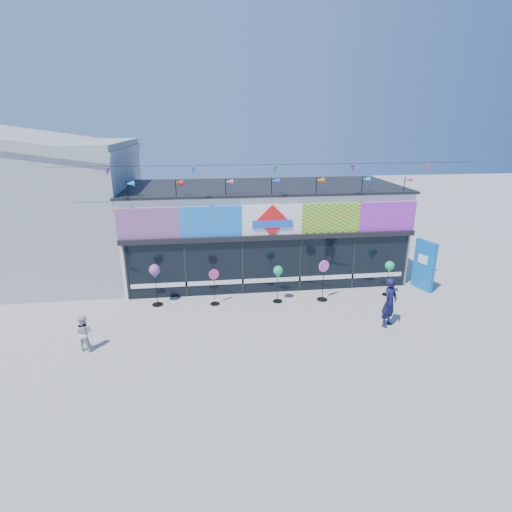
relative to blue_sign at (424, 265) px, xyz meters
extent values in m
plane|color=gray|center=(-6.43, -2.94, -1.07)|extent=(80.00, 80.00, 0.00)
cube|color=white|center=(-6.43, 3.06, 0.93)|extent=(12.00, 5.00, 4.00)
cube|color=black|center=(-6.43, 0.50, 0.08)|extent=(11.60, 0.12, 2.30)
cube|color=black|center=(-6.43, 0.46, 1.33)|extent=(12.00, 0.30, 0.20)
cube|color=white|center=(-6.43, 0.47, -0.52)|extent=(11.40, 0.10, 0.18)
cube|color=black|center=(-6.43, 3.06, 2.98)|extent=(12.20, 5.20, 0.10)
cube|color=black|center=(-12.23, 0.49, 0.08)|extent=(0.08, 0.14, 2.30)
cube|color=black|center=(-9.93, 0.49, 0.08)|extent=(0.08, 0.14, 2.30)
cube|color=black|center=(-7.63, 0.49, 0.08)|extent=(0.08, 0.14, 2.30)
cube|color=black|center=(-5.23, 0.49, 0.08)|extent=(0.08, 0.14, 2.30)
cube|color=black|center=(-2.93, 0.49, 0.08)|extent=(0.08, 0.14, 2.30)
cube|color=black|center=(-0.63, 0.49, 0.08)|extent=(0.08, 0.14, 2.30)
cube|color=red|center=(-11.23, 0.48, 2.03)|extent=(2.40, 0.08, 1.20)
cube|color=blue|center=(-8.83, 0.48, 2.03)|extent=(2.40, 0.08, 1.20)
cube|color=white|center=(-6.43, 0.48, 2.03)|extent=(2.40, 0.08, 1.20)
cube|color=yellow|center=(-4.03, 0.48, 2.03)|extent=(2.40, 0.08, 1.20)
cube|color=purple|center=(-1.63, 0.48, 2.03)|extent=(2.40, 0.08, 1.20)
cube|color=red|center=(-6.43, 0.42, 2.03)|extent=(1.27, 0.06, 1.27)
cube|color=blue|center=(-6.43, 0.40, 1.88)|extent=(1.60, 0.05, 0.30)
cube|color=orange|center=(-10.46, 0.54, -0.14)|extent=(0.78, 0.03, 0.78)
cube|color=orange|center=(-9.11, 0.54, 0.20)|extent=(0.92, 0.03, 0.92)
cube|color=yellow|center=(-7.77, 0.54, 0.45)|extent=(0.78, 0.03, 0.78)
cube|color=green|center=(-6.43, 0.54, -0.09)|extent=(0.92, 0.03, 0.92)
cube|color=purple|center=(-5.08, 0.54, 0.13)|extent=(0.78, 0.03, 0.78)
cube|color=#D84870|center=(-3.74, 0.54, 0.49)|extent=(0.92, 0.03, 0.92)
cube|color=#17962B|center=(-2.40, 0.54, -0.07)|extent=(0.78, 0.03, 0.78)
cylinder|color=black|center=(-11.93, 0.71, 3.28)|extent=(0.03, 0.03, 0.70)
cone|color=#1B85EB|center=(-11.79, 0.71, 3.53)|extent=(0.30, 0.22, 0.22)
cylinder|color=black|center=(-10.13, 0.71, 3.28)|extent=(0.03, 0.03, 0.70)
cone|color=red|center=(-9.99, 0.71, 3.53)|extent=(0.30, 0.22, 0.22)
cylinder|color=black|center=(-8.23, 0.71, 3.28)|extent=(0.03, 0.03, 0.70)
cone|color=#E44C6F|center=(-8.09, 0.71, 3.53)|extent=(0.30, 0.22, 0.22)
cylinder|color=black|center=(-6.43, 0.71, 3.28)|extent=(0.03, 0.03, 0.70)
cone|color=blue|center=(-6.29, 0.71, 3.53)|extent=(0.30, 0.22, 0.22)
cylinder|color=black|center=(-4.63, 0.71, 3.28)|extent=(0.03, 0.03, 0.70)
cone|color=#DA5D0B|center=(-4.49, 0.71, 3.53)|extent=(0.30, 0.22, 0.22)
cylinder|color=black|center=(-2.73, 0.71, 3.28)|extent=(0.03, 0.03, 0.70)
cone|color=#1785C8|center=(-2.59, 0.71, 3.53)|extent=(0.30, 0.22, 0.22)
cylinder|color=black|center=(-0.93, 0.71, 3.28)|extent=(0.03, 0.03, 0.70)
cone|color=#DD4999|center=(-0.79, 0.71, 3.53)|extent=(0.30, 0.22, 0.22)
cylinder|color=black|center=(-6.43, 0.06, 4.23)|extent=(16.00, 0.01, 0.01)
cone|color=purple|center=(-12.43, 0.06, 4.05)|extent=(0.20, 0.20, 0.28)
cone|color=blue|center=(-9.43, 0.06, 4.05)|extent=(0.20, 0.20, 0.28)
cone|color=#19A553|center=(-6.43, 0.06, 4.05)|extent=(0.20, 0.20, 0.28)
cone|color=#6724AB|center=(-3.43, 0.06, 4.05)|extent=(0.20, 0.20, 0.28)
cone|color=#CF4569|center=(-0.43, 0.06, 4.05)|extent=(0.20, 0.20, 0.28)
cube|color=#949699|center=(-16.43, 4.06, 1.93)|extent=(8.00, 7.00, 6.00)
cube|color=#949699|center=(-16.43, 4.06, 5.03)|extent=(8.18, 7.20, 1.54)
cube|color=#0C63B5|center=(0.00, 0.00, -0.01)|extent=(0.46, 1.07, 2.13)
cube|color=white|center=(-0.08, 0.00, 0.26)|extent=(0.18, 0.47, 0.37)
cylinder|color=black|center=(-11.05, -0.22, -1.06)|extent=(0.43, 0.43, 0.03)
cylinder|color=black|center=(-11.05, -0.22, -0.35)|extent=(0.03, 0.03, 1.38)
sphere|color=#1B31E9|center=(-11.05, -0.22, 0.39)|extent=(0.43, 0.43, 0.43)
cone|color=#1B31E9|center=(-11.05, -0.22, 0.13)|extent=(0.21, 0.21, 0.19)
cylinder|color=black|center=(-8.82, -0.43, -1.06)|extent=(0.37, 0.37, 0.03)
cylinder|color=black|center=(-8.82, -0.43, -0.44)|extent=(0.02, 0.02, 1.21)
cylinder|color=#E64C8B|center=(-8.82, -0.43, 0.18)|extent=(0.39, 0.20, 0.41)
cylinder|color=black|center=(-6.33, -0.51, -1.06)|extent=(0.38, 0.38, 0.03)
cylinder|color=black|center=(-6.33, -0.51, -0.42)|extent=(0.02, 0.02, 1.24)
sphere|color=#189F5F|center=(-6.33, -0.51, 0.25)|extent=(0.38, 0.38, 0.38)
cone|color=#189F5F|center=(-6.33, -0.51, 0.01)|extent=(0.19, 0.19, 0.17)
cylinder|color=black|center=(-4.52, -0.57, -1.06)|extent=(0.43, 0.43, 0.03)
cylinder|color=black|center=(-4.52, -0.57, -0.35)|extent=(0.03, 0.03, 1.39)
cylinder|color=#F451CA|center=(-4.52, -0.57, 0.37)|extent=(0.45, 0.21, 0.47)
cylinder|color=black|center=(-1.74, -0.43, -1.06)|extent=(0.37, 0.37, 0.03)
cylinder|color=black|center=(-1.74, -0.43, -0.44)|extent=(0.02, 0.02, 1.21)
sphere|color=#19A755|center=(-1.74, -0.43, 0.22)|extent=(0.37, 0.37, 0.37)
cone|color=#19A755|center=(-1.74, -0.43, -0.02)|extent=(0.19, 0.19, 0.17)
imported|color=#121238|center=(-2.86, -2.93, -0.19)|extent=(0.77, 0.73, 1.77)
imported|color=silver|center=(-12.93, -3.23, -0.48)|extent=(0.65, 0.50, 1.18)
camera|label=1|loc=(-9.00, -14.77, 5.71)|focal=28.00mm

